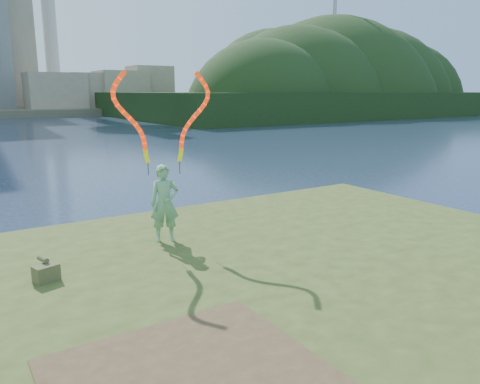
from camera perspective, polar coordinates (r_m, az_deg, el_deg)
ground at (r=9.82m, az=-2.68°, el=-13.06°), size 320.00×320.00×0.00m
grassy_knoll at (r=7.98m, az=5.96°, el=-16.73°), size 20.00×18.00×0.80m
dirt_patch at (r=6.05m, az=-5.80°, el=-21.79°), size 3.20×3.00×0.02m
wooded_hill at (r=93.22m, az=10.81°, el=9.49°), size 78.00×50.00×63.00m
woman_with_ribbons at (r=10.71m, az=-9.24°, el=1.29°), size 2.01×0.76×4.14m
canvas_bag at (r=9.33m, az=-22.58°, el=-8.99°), size 0.48×0.54×0.40m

